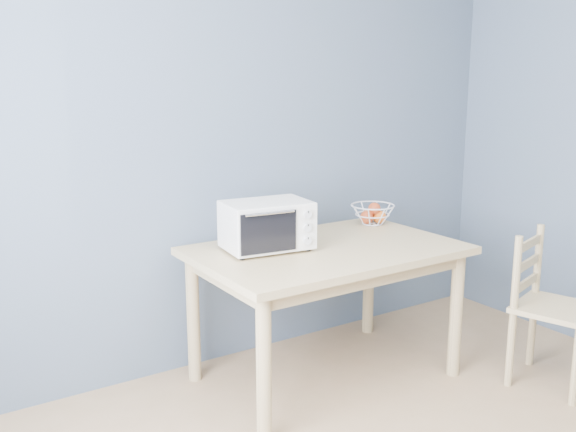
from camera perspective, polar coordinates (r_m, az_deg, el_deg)
dining_table at (r=3.46m, az=3.44°, el=-4.39°), size 1.40×0.90×0.75m
toaster_oven at (r=3.33m, az=-2.16°, el=-0.81°), size 0.47×0.36×0.26m
fruit_basket at (r=3.96m, az=7.49°, el=0.23°), size 0.30×0.30×0.14m
dining_chair at (r=3.75m, az=22.13°, el=-7.77°), size 0.49×0.49×0.84m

